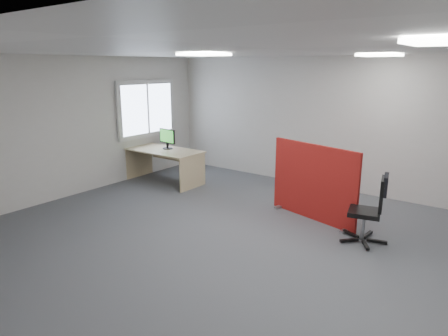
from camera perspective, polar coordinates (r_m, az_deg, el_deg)
The scene contains 10 objects.
floor at distance 5.56m, azimuth 6.41°, elevation -12.44°, with size 9.00×9.00×0.00m, color #4F5257.
ceiling at distance 4.97m, azimuth 7.31°, elevation 16.56°, with size 9.00×7.00×0.02m, color white.
wall_back at distance 8.28m, azimuth 19.09°, elevation 5.60°, with size 9.00×0.02×2.70m, color silver.
wall_left at distance 8.27m, azimuth -21.43°, elevation 5.38°, with size 0.02×7.00×2.70m, color silver.
window at distance 9.40m, azimuth -10.93°, elevation 8.31°, with size 0.06×1.70×1.30m.
ceiling_lights at distance 5.42m, azimuth 14.11°, elevation 15.75°, with size 4.10×4.10×0.04m.
red_divider at distance 6.76m, azimuth 12.64°, elevation -2.09°, with size 1.65×0.47×1.27m.
second_desk at distance 8.86m, azimuth -8.35°, elevation 1.55°, with size 1.70×0.85×0.73m.
monitor_second at distance 8.85m, azimuth -8.12°, elevation 4.27°, with size 0.48×0.22×0.44m.
office_chair at distance 6.09m, azimuth 20.50°, elevation -4.98°, with size 0.68×0.66×1.02m.
Camera 1 is at (2.45, -4.32, 2.50)m, focal length 32.00 mm.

